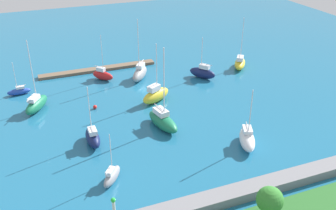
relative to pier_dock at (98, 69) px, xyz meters
The scene contains 17 objects.
water 16.22m from the pier_dock, 117.64° to the left, with size 160.00×160.00×0.00m, color #1E668C.
pier_dock is the anchor object (origin of this frame).
breakwater 50.19m from the pier_dock, 98.62° to the left, with size 57.22×2.60×1.38m, color gray.
harbor_beacon 50.51m from the pier_dock, 79.89° to the left, with size 0.56×0.56×3.73m.
park_tree_midwest 55.88m from the pier_dock, 98.18° to the left, with size 3.14×3.14×4.72m.
sailboat_yellow_by_breakwater 32.90m from the pier_dock, 161.25° to the left, with size 5.77×6.75×11.80m.
sailboat_navy_far_north 31.03m from the pier_dock, 76.14° to the left, with size 2.07×5.67×9.84m.
sailboat_gray_center_basin 11.10m from the pier_dock, 132.65° to the left, with size 5.97×7.17×13.35m.
sailboat_green_lone_south 21.06m from the pier_dock, 45.47° to the left, with size 5.61×7.06×13.32m.
sailboat_blue_west_end 18.76m from the pier_dock, 20.95° to the left, with size 4.60×1.69×6.86m.
sailboat_red_mid_basin 5.68m from the pier_dock, 87.89° to the left, with size 4.61×4.92×10.05m.
sailboat_white_lone_north 42.30m from the pier_dock, 110.79° to the left, with size 4.64×6.79×9.89m.
sailboat_yellow_east_end 20.92m from the pier_dock, 109.44° to the left, with size 7.11×5.32×11.55m.
sailboat_navy_off_beacon 24.06m from the pier_dock, 148.00° to the left, with size 5.16×5.99×9.15m.
sailboat_gray_outer_mooring 41.04m from the pier_dock, 80.25° to the left, with size 3.89×4.50×7.47m.
sailboat_green_inner_mooring 29.75m from the pier_dock, 99.15° to the left, with size 4.21×8.32×14.42m.
mooring_buoy_red 18.98m from the pier_dock, 75.75° to the left, with size 0.75×0.75×0.75m, color red.
Camera 1 is at (22.74, 67.84, 33.64)m, focal length 40.95 mm.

